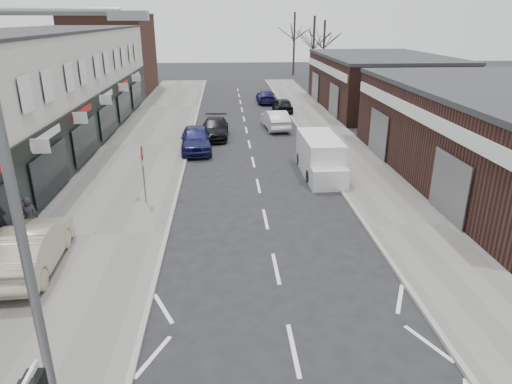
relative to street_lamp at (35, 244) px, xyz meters
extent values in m
cube|color=slate|center=(-2.22, 22.80, -4.56)|extent=(5.50, 64.00, 0.12)
cube|color=slate|center=(10.28, 22.80, -4.56)|extent=(3.50, 64.00, 0.12)
cube|color=silver|center=(-8.97, 20.30, -1.07)|extent=(8.00, 41.00, 7.10)
cube|color=#4B2820|center=(-8.97, 45.80, -0.62)|extent=(8.00, 10.00, 8.00)
cube|color=#361D18|center=(17.03, 14.80, -2.37)|extent=(10.00, 18.00, 4.50)
cube|color=#361D18|center=(17.03, 34.80, -2.37)|extent=(10.00, 16.00, 4.50)
cylinder|color=slate|center=(-0.17, 0.00, -0.50)|extent=(0.16, 0.16, 8.00)
cylinder|color=slate|center=(0.73, 0.00, 3.30)|extent=(1.80, 0.10, 0.10)
cube|color=slate|center=(1.73, 0.00, 3.25)|extent=(0.50, 0.22, 0.12)
cylinder|color=slate|center=(-0.67, 12.80, -3.25)|extent=(0.07, 0.07, 2.50)
cube|color=white|center=(-0.62, 12.80, -2.65)|extent=(0.04, 0.45, 0.25)
cube|color=white|center=(7.93, 16.61, -3.62)|extent=(1.83, 4.39, 2.00)
cube|color=white|center=(7.93, 14.05, -4.10)|extent=(1.77, 0.77, 1.05)
cylinder|color=black|center=(7.11, 15.08, -4.29)|extent=(0.21, 0.67, 0.67)
cylinder|color=black|center=(8.74, 15.08, -4.29)|extent=(0.21, 0.67, 0.67)
cylinder|color=black|center=(7.11, 18.15, -4.29)|extent=(0.21, 0.67, 0.67)
cylinder|color=black|center=(8.74, 18.15, -4.29)|extent=(0.21, 0.67, 0.67)
imported|color=#B1A68D|center=(-3.45, 7.18, -3.74)|extent=(1.87, 4.71, 1.52)
imported|color=#222227|center=(-4.31, 9.40, -3.67)|extent=(0.69, 0.55, 1.66)
imported|color=#161846|center=(1.13, 21.38, -3.84)|extent=(2.12, 4.66, 1.55)
imported|color=black|center=(2.24, 24.76, -3.96)|extent=(1.99, 4.58, 1.31)
imported|color=silver|center=(6.73, 27.04, -3.92)|extent=(1.89, 4.36, 1.40)
imported|color=black|center=(8.03, 33.22, -3.98)|extent=(1.59, 3.78, 1.28)
imported|color=#171645|center=(7.00, 38.21, -4.01)|extent=(1.72, 4.23, 1.23)
camera|label=1|loc=(2.93, -6.42, 3.23)|focal=32.00mm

